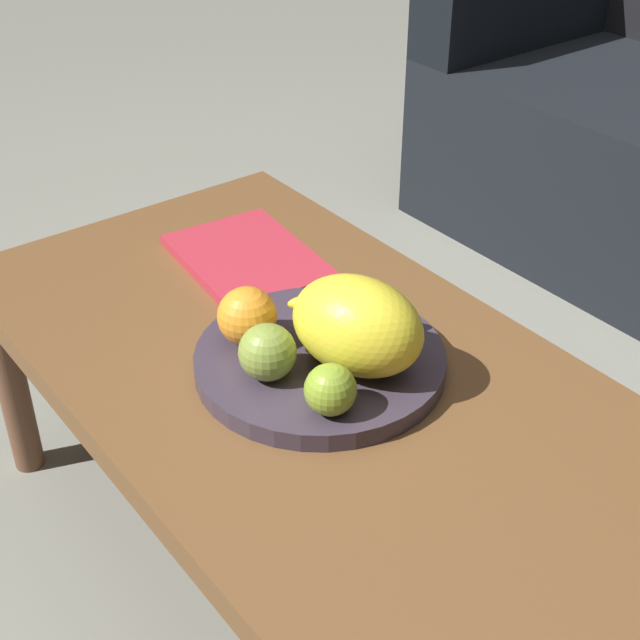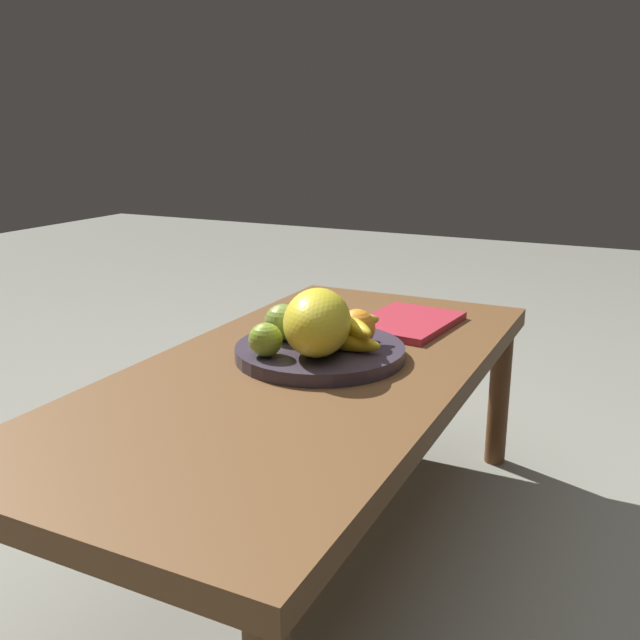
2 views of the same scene
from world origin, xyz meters
name	(u,v)px [view 2 (image 2 of 2)]	position (x,y,z in m)	size (l,w,h in m)	color
ground_plane	(305,553)	(0.00, 0.00, 0.00)	(8.00, 8.00, 0.00)	gray
coffee_table	(304,388)	(0.00, 0.00, 0.35)	(1.20, 0.57, 0.39)	brown
fruit_bowl	(320,352)	(-0.06, 0.01, 0.40)	(0.32, 0.32, 0.03)	#3A303E
melon_large_front	(317,322)	(-0.01, 0.02, 0.48)	(0.17, 0.12, 0.12)	yellow
orange_front	(311,313)	(-0.13, -0.05, 0.46)	(0.08, 0.08, 0.08)	orange
orange_left	(357,328)	(-0.08, 0.07, 0.45)	(0.07, 0.07, 0.07)	orange
apple_front	(283,322)	(-0.06, -0.07, 0.45)	(0.07, 0.07, 0.07)	olive
apple_right	(266,340)	(0.04, -0.05, 0.45)	(0.06, 0.06, 0.06)	olive
banana_bunch	(344,331)	(-0.07, 0.05, 0.45)	(0.15, 0.15, 0.06)	yellow
magazine	(407,322)	(-0.34, 0.08, 0.40)	(0.25, 0.18, 0.02)	#B42B3B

